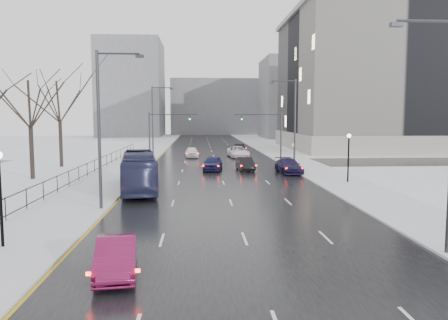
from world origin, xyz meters
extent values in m
cube|color=black|center=(0.00, 60.00, 0.02)|extent=(16.00, 150.00, 0.04)
cube|color=black|center=(0.00, 48.00, 0.02)|extent=(130.00, 10.00, 0.04)
cube|color=silver|center=(-10.50, 60.00, 0.08)|extent=(5.00, 150.00, 0.16)
cube|color=silver|center=(10.50, 60.00, 0.08)|extent=(5.00, 150.00, 0.16)
cube|color=white|center=(-20.00, 60.00, 0.06)|extent=(14.00, 150.00, 0.12)
cube|color=black|center=(-13.00, 30.00, 1.41)|extent=(0.04, 70.00, 0.05)
cube|color=black|center=(-13.00, 30.00, 0.41)|extent=(0.04, 70.00, 0.05)
cylinder|color=black|center=(-13.00, 30.00, 0.81)|extent=(0.06, 0.06, 1.30)
cylinder|color=#2D2D33|center=(7.10, 10.00, 9.80)|extent=(2.60, 0.12, 0.12)
cube|color=#2D2D33|center=(5.80, 10.00, 9.65)|extent=(0.50, 0.25, 0.18)
cylinder|color=#2D2D33|center=(8.40, 40.00, 5.00)|extent=(0.20, 0.20, 10.00)
cylinder|color=#2D2D33|center=(7.10, 40.00, 9.80)|extent=(2.60, 0.12, 0.12)
cube|color=#2D2D33|center=(5.80, 40.00, 9.65)|extent=(0.50, 0.25, 0.18)
cylinder|color=#2D2D33|center=(-8.40, 20.00, 5.00)|extent=(0.20, 0.20, 10.00)
cylinder|color=#2D2D33|center=(-7.10, 20.00, 9.80)|extent=(2.60, 0.12, 0.12)
cube|color=#2D2D33|center=(-5.80, 20.00, 9.65)|extent=(0.50, 0.25, 0.18)
cylinder|color=#2D2D33|center=(-8.40, 52.00, 5.00)|extent=(0.20, 0.20, 10.00)
cylinder|color=#2D2D33|center=(-7.10, 52.00, 9.80)|extent=(2.60, 0.12, 0.12)
cube|color=#2D2D33|center=(-5.80, 52.00, 9.65)|extent=(0.50, 0.25, 0.18)
cylinder|color=black|center=(-11.00, 12.00, 2.16)|extent=(0.14, 0.14, 4.00)
cylinder|color=black|center=(11.00, 30.00, 2.16)|extent=(0.14, 0.14, 4.00)
sphere|color=#FFE5B2|center=(11.00, 30.00, 4.26)|extent=(0.36, 0.36, 0.36)
cylinder|color=#2D2D33|center=(8.40, 48.00, 3.25)|extent=(0.20, 0.20, 6.50)
cylinder|color=#2D2D33|center=(5.40, 48.00, 6.20)|extent=(6.00, 0.12, 0.12)
imported|color=#2D2D33|center=(3.30, 48.00, 5.60)|extent=(0.15, 0.18, 0.90)
sphere|color=#19FF33|center=(3.30, 47.85, 5.60)|extent=(0.16, 0.16, 0.16)
cylinder|color=#2D2D33|center=(-8.40, 48.00, 3.25)|extent=(0.20, 0.20, 6.50)
cylinder|color=#2D2D33|center=(-5.40, 48.00, 6.20)|extent=(6.00, 0.12, 0.12)
imported|color=#2D2D33|center=(-3.30, 48.00, 5.60)|extent=(0.15, 0.18, 0.90)
sphere|color=#19FF33|center=(-3.30, 47.85, 5.60)|extent=(0.16, 0.16, 0.16)
cylinder|color=#2D2D33|center=(9.20, 44.00, 1.41)|extent=(0.06, 0.06, 2.50)
cylinder|color=white|center=(9.20, 44.00, 2.56)|extent=(0.60, 0.03, 0.60)
torus|color=#B20C0C|center=(9.20, 44.00, 2.56)|extent=(0.58, 0.06, 0.58)
cube|color=gray|center=(35.00, 72.00, 12.00)|extent=(40.00, 30.00, 24.00)
cube|color=gray|center=(35.00, 72.00, 24.40)|extent=(41.00, 31.00, 0.80)
cube|color=gray|center=(35.00, 72.00, 1.50)|extent=(40.60, 30.60, 3.00)
cube|color=slate|center=(28.00, 115.00, 11.00)|extent=(24.00, 20.00, 22.00)
cube|color=slate|center=(-22.00, 125.00, 14.00)|extent=(18.00, 22.00, 28.00)
cube|color=slate|center=(4.00, 140.00, 9.00)|extent=(30.00, 18.00, 18.00)
imported|color=maroon|center=(-5.32, 8.55, 0.72)|extent=(1.97, 4.30, 1.37)
imported|color=#26284A|center=(-7.00, 27.48, 1.57)|extent=(4.05, 11.22, 3.06)
imported|color=#191B4C|center=(-0.65, 40.11, 0.84)|extent=(2.51, 4.91, 1.60)
imported|color=black|center=(2.90, 39.82, 0.76)|extent=(1.86, 4.48, 1.44)
imported|color=white|center=(3.50, 55.27, 0.83)|extent=(3.11, 5.88, 1.58)
imported|color=#191238|center=(7.20, 37.22, 0.80)|extent=(2.44, 5.33, 1.51)
imported|color=white|center=(-3.21, 55.48, 0.80)|extent=(2.05, 4.58, 1.53)
imported|color=black|center=(4.66, 64.51, 0.71)|extent=(1.58, 4.14, 1.35)
camera|label=1|loc=(-2.21, -7.61, 5.96)|focal=35.00mm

